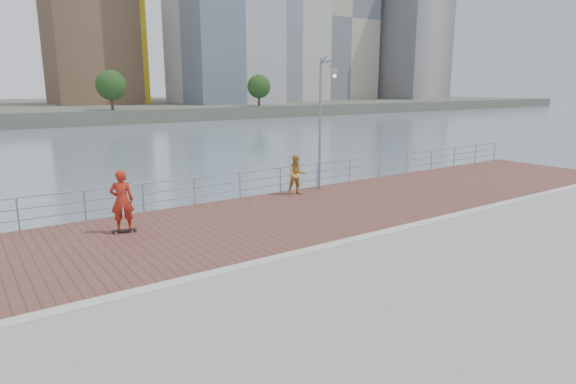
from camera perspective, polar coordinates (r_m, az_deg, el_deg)
water at (r=15.00m, az=4.51°, el=-13.79°), size 400.00×400.00×0.00m
seawall at (r=11.59m, az=21.26°, el=-17.49°), size 40.00×24.00×2.00m
brick_lane at (r=17.02m, az=-3.09°, el=-3.29°), size 40.00×6.80×0.02m
curb at (r=14.22m, az=4.65°, el=-6.44°), size 40.00×0.40×0.06m
guardrail at (r=19.75m, az=-8.34°, el=0.84°), size 39.06×0.06×1.13m
street_lamp at (r=21.27m, az=4.55°, el=10.74°), size 0.41×1.19×5.63m
skateboard at (r=16.34m, az=-18.84°, el=-4.34°), size 0.79×0.38×0.09m
skateboarder at (r=16.10m, az=-19.09°, el=-0.95°), size 0.81×0.64×1.96m
bystander at (r=20.69m, az=1.04°, el=2.06°), size 1.03×0.93×1.74m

